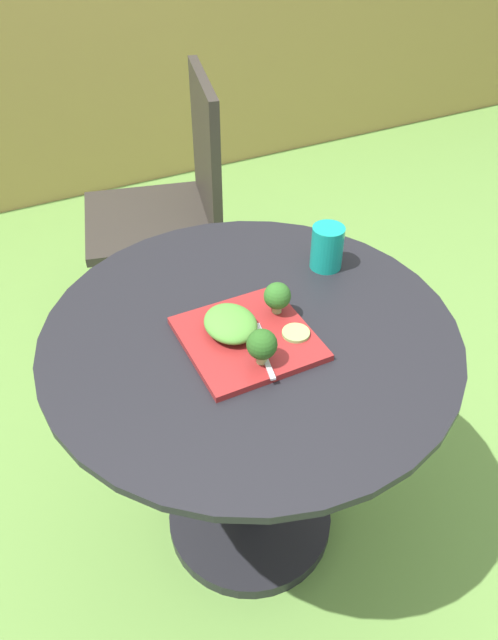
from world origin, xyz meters
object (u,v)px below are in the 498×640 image
fork (260,345)px  drinking_glass (327,249)px  salad_plate (248,338)px  patio_chair (175,193)px

fork → drinking_glass: bearing=35.4°
fork → salad_plate: bearing=100.9°
patio_chair → fork: size_ratio=5.84×
patio_chair → salad_plate: bearing=-101.6°
drinking_glass → fork: (-0.27, -0.19, -0.03)m
patio_chair → salad_plate: size_ratio=3.70×
drinking_glass → fork: 0.33m
drinking_glass → fork: size_ratio=0.66×
patio_chair → fork: 1.01m
patio_chair → drinking_glass: (0.08, -0.79, 0.22)m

